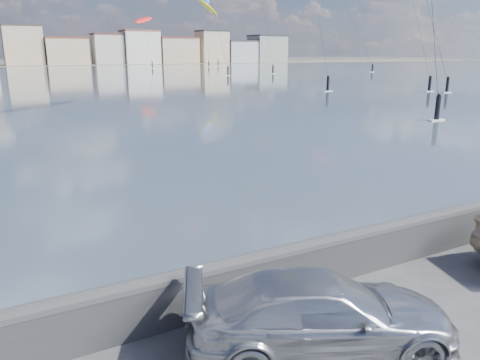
% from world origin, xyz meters
% --- Properties ---
extents(bay_water, '(500.00, 177.00, 0.00)m').
position_xyz_m(bay_water, '(0.00, 91.50, 0.01)').
color(bay_water, '#344054').
rests_on(bay_water, ground).
extents(seawall, '(400.00, 0.36, 1.08)m').
position_xyz_m(seawall, '(0.00, 2.70, 0.58)').
color(seawall, '#28282B').
rests_on(seawall, ground).
extents(car_silver, '(4.92, 3.52, 1.32)m').
position_xyz_m(car_silver, '(0.82, 0.82, 0.66)').
color(car_silver, '#B0B2B7').
rests_on(car_silver, ground).
extents(kitesurfer_7, '(8.36, 14.30, 16.10)m').
position_xyz_m(kitesurfer_7, '(42.84, 143.85, 14.04)').
color(kitesurfer_7, red).
rests_on(kitesurfer_7, ground).
extents(kitesurfer_12, '(10.21, 10.25, 22.29)m').
position_xyz_m(kitesurfer_12, '(64.38, 143.46, 18.94)').
color(kitesurfer_12, yellow).
rests_on(kitesurfer_12, ground).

